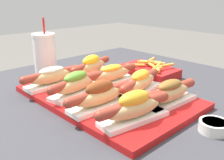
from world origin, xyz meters
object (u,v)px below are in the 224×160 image
(hot_dog_2, at_px, (100,96))
(hot_dog_6, at_px, (140,82))
(hot_dog_0, at_px, (52,77))
(hot_dog_3, at_px, (134,108))
(fries_basket, at_px, (149,71))
(drink_cup, at_px, (45,54))
(hot_dog_1, at_px, (76,84))
(hot_dog_7, at_px, (170,93))
(hot_dog_4, at_px, (91,66))
(hot_dog_5, at_px, (111,74))
(sauce_bowl, at_px, (214,126))
(serving_tray, at_px, (107,97))

(hot_dog_2, bearing_deg, hot_dog_6, 88.86)
(hot_dog_0, height_order, hot_dog_3, hot_dog_3)
(hot_dog_3, xyz_separation_m, fries_basket, (-0.24, 0.35, -0.03))
(hot_dog_3, xyz_separation_m, drink_cup, (-0.53, 0.07, 0.03))
(hot_dog_1, height_order, fries_basket, hot_dog_1)
(hot_dog_6, xyz_separation_m, hot_dog_7, (0.11, -0.01, -0.00))
(hot_dog_1, distance_m, drink_cup, 0.30)
(hot_dog_3, relative_size, hot_dog_6, 1.01)
(drink_cup, relative_size, fries_basket, 1.02)
(hot_dog_2, distance_m, hot_dog_4, 0.29)
(hot_dog_5, bearing_deg, hot_dog_6, 1.79)
(hot_dog_1, xyz_separation_m, hot_dog_7, (0.24, 0.14, -0.00))
(drink_cup, bearing_deg, hot_dog_2, -10.87)
(hot_dog_4, xyz_separation_m, hot_dog_7, (0.35, -0.01, -0.00))
(hot_dog_4, bearing_deg, hot_dog_7, -2.35)
(hot_dog_2, relative_size, sauce_bowl, 3.17)
(hot_dog_2, distance_m, fries_basket, 0.38)
(serving_tray, distance_m, hot_dog_5, 0.11)
(hot_dog_0, xyz_separation_m, hot_dog_2, (0.24, 0.00, 0.00))
(hot_dog_0, relative_size, hot_dog_3, 1.01)
(hot_dog_0, height_order, hot_dog_7, hot_dog_7)
(serving_tray, height_order, hot_dog_5, hot_dog_5)
(hot_dog_3, relative_size, drink_cup, 0.98)
(hot_dog_3, height_order, drink_cup, drink_cup)
(hot_dog_3, bearing_deg, hot_dog_6, 126.01)
(hot_dog_1, height_order, hot_dog_5, hot_dog_1)
(hot_dog_3, bearing_deg, hot_dog_4, 155.79)
(hot_dog_4, height_order, drink_cup, drink_cup)
(hot_dog_5, height_order, hot_dog_6, hot_dog_6)
(hot_dog_0, xyz_separation_m, hot_dog_7, (0.35, 0.15, 0.00))
(hot_dog_5, distance_m, fries_basket, 0.21)
(hot_dog_6, height_order, drink_cup, drink_cup)
(hot_dog_5, bearing_deg, serving_tray, -51.10)
(serving_tray, distance_m, fries_basket, 0.29)
(sauce_bowl, height_order, drink_cup, drink_cup)
(drink_cup, bearing_deg, hot_dog_4, 26.68)
(fries_basket, bearing_deg, hot_dog_6, -58.05)
(hot_dog_4, distance_m, fries_basket, 0.23)
(serving_tray, distance_m, hot_dog_4, 0.20)
(hot_dog_0, height_order, hot_dog_5, same)
(hot_dog_5, bearing_deg, hot_dog_7, -0.99)
(hot_dog_7, bearing_deg, hot_dog_0, -156.33)
(hot_dog_2, relative_size, hot_dog_7, 1.00)
(hot_dog_0, xyz_separation_m, fries_basket, (0.11, 0.36, -0.03))
(hot_dog_6, bearing_deg, sauce_bowl, -6.97)
(hot_dog_1, relative_size, sauce_bowl, 3.13)
(drink_cup, height_order, fries_basket, drink_cup)
(hot_dog_5, height_order, hot_dog_7, hot_dog_7)
(hot_dog_2, relative_size, fries_basket, 1.01)
(fries_basket, bearing_deg, sauce_bowl, -31.43)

